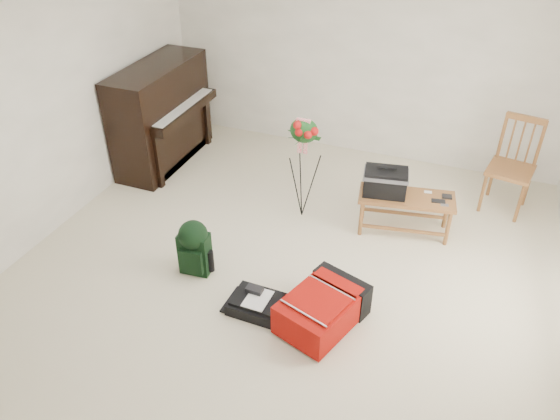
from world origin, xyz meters
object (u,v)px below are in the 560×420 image
at_px(piano, 162,117).
at_px(dining_chair, 511,167).
at_px(red_suitcase, 324,305).
at_px(green_backpack, 194,245).
at_px(flower_stand, 303,169).
at_px(black_duffel, 257,303).
at_px(bench, 393,185).

distance_m(piano, dining_chair, 4.10).
xyz_separation_m(piano, red_suitcase, (2.74, -1.98, -0.43)).
distance_m(red_suitcase, green_backpack, 1.35).
relative_size(dining_chair, flower_stand, 0.88).
distance_m(piano, black_duffel, 3.04).
height_order(black_duffel, flower_stand, flower_stand).
bearing_deg(bench, dining_chair, 28.06).
xyz_separation_m(black_duffel, green_backpack, (-0.75, 0.26, 0.24)).
bearing_deg(dining_chair, bench, -131.41).
distance_m(green_backpack, flower_stand, 1.43).
bearing_deg(flower_stand, red_suitcase, -65.49).
distance_m(dining_chair, flower_stand, 2.27).
relative_size(piano, green_backpack, 2.65).
height_order(dining_chair, red_suitcase, dining_chair).
bearing_deg(dining_chair, black_duffel, -116.86).
relative_size(black_duffel, flower_stand, 0.39).
bearing_deg(bench, green_backpack, -148.36).
bearing_deg(bench, black_duffel, -126.18).
height_order(red_suitcase, green_backpack, green_backpack).
xyz_separation_m(red_suitcase, green_backpack, (-1.33, 0.16, 0.14)).
bearing_deg(dining_chair, red_suitcase, -108.43).
relative_size(dining_chair, black_duffel, 2.25).
xyz_separation_m(green_backpack, flower_stand, (0.63, 1.26, 0.27)).
height_order(bench, dining_chair, dining_chair).
relative_size(bench, dining_chair, 0.97).
distance_m(bench, black_duffel, 1.88).
bearing_deg(bench, flower_stand, 177.27).
height_order(dining_chair, green_backpack, dining_chair).
height_order(piano, green_backpack, piano).
bearing_deg(black_duffel, dining_chair, 54.04).
relative_size(bench, flower_stand, 0.85).
relative_size(black_duffel, green_backpack, 0.82).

